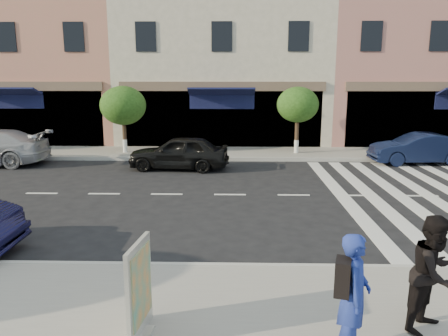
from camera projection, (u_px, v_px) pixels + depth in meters
ground at (228, 242)px, 9.83m from camera, size 120.00×120.00×0.00m
sidewalk_far at (232, 153)px, 20.57m from camera, size 60.00×3.00×0.15m
building_west_mid at (43, 17)px, 25.26m from camera, size 10.00×9.00×14.00m
building_centre at (224, 43)px, 25.32m from camera, size 11.00×9.00×11.00m
building_east_mid at (435, 25)px, 24.82m from camera, size 13.00×9.00×13.00m
street_tree_wb at (123, 106)px, 20.03m from camera, size 2.10×2.10×3.06m
street_tree_c at (298, 105)px, 19.83m from camera, size 1.90×1.90×3.04m
photographer at (354, 295)px, 5.52m from camera, size 0.55×0.68×1.63m
walker at (434, 274)px, 6.07m from camera, size 1.03×1.02×1.68m
poster_board at (140, 290)px, 5.98m from camera, size 0.35×0.88×1.35m
car_far_mid at (179, 152)px, 17.37m from camera, size 4.06×1.90×1.34m
car_far_right at (418, 149)px, 18.40m from camera, size 4.00×1.55×1.30m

